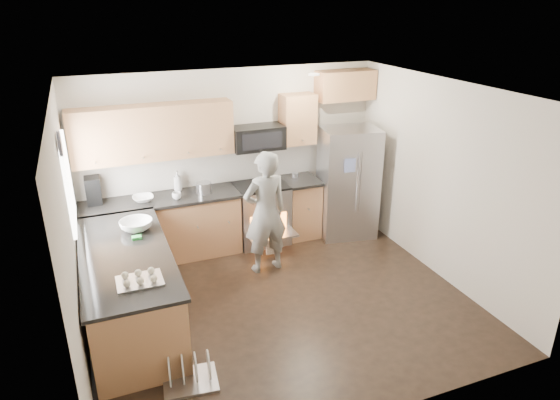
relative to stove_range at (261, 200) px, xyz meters
name	(u,v)px	position (x,y,z in m)	size (l,w,h in m)	color
ground	(281,302)	(-0.35, -1.69, -0.68)	(4.50, 4.50, 0.00)	black
room_shell	(278,175)	(-0.39, -1.68, 1.00)	(4.54, 4.04, 2.62)	beige
back_cabinet_run	(198,189)	(-0.94, 0.06, 0.29)	(4.45, 0.64, 2.50)	#A46A41
peninsula	(130,288)	(-2.10, -1.44, -0.21)	(0.96, 2.36, 1.05)	#A46A41
stove_range	(261,200)	(0.00, 0.00, 0.00)	(0.76, 0.97, 1.79)	#B7B7BC
refrigerator	(348,183)	(1.34, -0.24, 0.18)	(0.94, 0.79, 1.71)	#B7B7BC
person	(265,213)	(-0.24, -0.84, 0.18)	(0.62, 0.41, 1.70)	gray
dish_rack	(190,375)	(-1.70, -2.66, -0.59)	(0.57, 0.48, 0.32)	#B7B7BC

